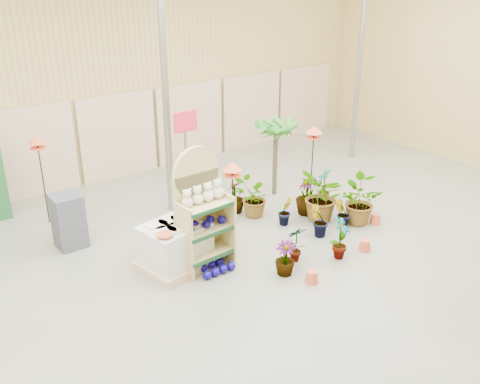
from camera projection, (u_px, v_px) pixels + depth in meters
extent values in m
cube|color=#636556|center=(280.00, 285.00, 8.67)|extent=(15.00, 12.00, 0.10)
cube|color=tan|center=(111.00, 82.00, 12.23)|extent=(15.00, 0.10, 4.50)
cylinder|color=gray|center=(359.00, 72.00, 13.38)|extent=(0.14, 0.14, 4.50)
cylinder|color=gray|center=(166.00, 104.00, 10.35)|extent=(0.14, 0.14, 4.50)
cube|color=tan|center=(33.00, 153.00, 11.53)|extent=(1.90, 0.06, 2.00)
cube|color=tan|center=(118.00, 136.00, 12.63)|extent=(1.90, 0.06, 2.00)
cube|color=tan|center=(190.00, 122.00, 13.73)|extent=(1.90, 0.06, 2.00)
cube|color=tan|center=(252.00, 111.00, 14.83)|extent=(1.90, 0.06, 2.00)
cube|color=tan|center=(305.00, 101.00, 15.93)|extent=(1.90, 0.06, 2.00)
cube|color=tan|center=(197.00, 218.00, 8.94)|extent=(0.88, 0.13, 1.66)
cylinder|color=tan|center=(196.00, 172.00, 8.61)|extent=(0.88, 0.13, 0.88)
cube|color=tan|center=(206.00, 252.00, 8.96)|extent=(0.86, 0.53, 0.04)
cube|color=#0F3819|center=(215.00, 258.00, 8.78)|extent=(0.84, 0.08, 0.06)
cube|color=tan|center=(206.00, 229.00, 8.79)|extent=(0.86, 0.53, 0.04)
cube|color=#0F3819|center=(214.00, 235.00, 8.61)|extent=(0.84, 0.08, 0.06)
cube|color=tan|center=(205.00, 205.00, 8.62)|extent=(0.86, 0.53, 0.04)
cube|color=#0F3819|center=(213.00, 210.00, 8.44)|extent=(0.84, 0.08, 0.06)
cube|color=tan|center=(184.00, 242.00, 8.60)|extent=(0.07, 0.49, 1.27)
cube|color=tan|center=(226.00, 227.00, 9.06)|extent=(0.07, 0.49, 1.27)
sphere|color=beige|center=(187.00, 202.00, 8.46)|extent=(0.18, 0.18, 0.18)
sphere|color=beige|center=(187.00, 194.00, 8.40)|extent=(0.14, 0.14, 0.14)
sphere|color=beige|center=(198.00, 199.00, 8.56)|extent=(0.18, 0.18, 0.18)
sphere|color=beige|center=(197.00, 190.00, 8.50)|extent=(0.14, 0.14, 0.14)
sphere|color=beige|center=(208.00, 196.00, 8.67)|extent=(0.19, 0.19, 0.19)
sphere|color=beige|center=(208.00, 187.00, 8.61)|extent=(0.14, 0.14, 0.14)
sphere|color=beige|center=(218.00, 193.00, 8.77)|extent=(0.20, 0.20, 0.20)
sphere|color=beige|center=(218.00, 183.00, 8.71)|extent=(0.14, 0.14, 0.14)
sphere|color=#0C0668|center=(190.00, 230.00, 8.57)|extent=(0.15, 0.15, 0.15)
sphere|color=#0C0668|center=(194.00, 224.00, 8.74)|extent=(0.15, 0.15, 0.15)
sphere|color=#0C0668|center=(206.00, 224.00, 8.74)|extent=(0.15, 0.15, 0.15)
sphere|color=#0C0668|center=(210.00, 219.00, 8.91)|extent=(0.15, 0.15, 0.15)
sphere|color=#0C0668|center=(222.00, 219.00, 8.91)|extent=(0.15, 0.15, 0.15)
sphere|color=#0C0668|center=(207.00, 275.00, 8.70)|extent=(0.15, 0.15, 0.15)
sphere|color=#0C0668|center=(203.00, 268.00, 8.93)|extent=(0.15, 0.15, 0.15)
sphere|color=#0C0668|center=(215.00, 272.00, 8.79)|extent=(0.15, 0.15, 0.15)
sphere|color=#0C0668|center=(211.00, 265.00, 9.01)|extent=(0.15, 0.15, 0.15)
sphere|color=#0C0668|center=(223.00, 269.00, 8.88)|extent=(0.15, 0.15, 0.15)
sphere|color=#0C0668|center=(219.00, 262.00, 9.10)|extent=(0.15, 0.15, 0.15)
sphere|color=#0C0668|center=(231.00, 266.00, 8.97)|extent=(0.15, 0.15, 0.15)
cube|color=tan|center=(176.00, 263.00, 9.07)|extent=(1.26, 1.10, 0.14)
cube|color=silver|center=(175.00, 243.00, 8.91)|extent=(1.15, 1.00, 0.65)
cylinder|color=beige|center=(165.00, 231.00, 8.54)|extent=(0.37, 0.37, 0.04)
cylinder|color=beige|center=(178.00, 227.00, 8.67)|extent=(0.37, 0.37, 0.04)
cylinder|color=beige|center=(190.00, 223.00, 8.80)|extent=(0.37, 0.37, 0.04)
cylinder|color=beige|center=(157.00, 225.00, 8.75)|extent=(0.37, 0.37, 0.04)
cylinder|color=beige|center=(169.00, 221.00, 8.88)|extent=(0.37, 0.37, 0.04)
cylinder|color=beige|center=(181.00, 218.00, 9.01)|extent=(0.37, 0.37, 0.04)
cube|color=#32343C|center=(70.00, 233.00, 9.68)|extent=(0.50, 0.50, 0.50)
cube|color=#32343C|center=(67.00, 208.00, 9.49)|extent=(0.50, 0.50, 0.50)
cylinder|color=gray|center=(186.00, 166.00, 10.49)|extent=(0.05, 0.05, 2.20)
cube|color=red|center=(186.00, 122.00, 10.11)|extent=(0.50, 0.03, 0.40)
cylinder|color=black|center=(233.00, 211.00, 9.53)|extent=(0.02, 0.02, 1.37)
cylinder|color=#D75331|center=(232.00, 175.00, 9.26)|extent=(0.30, 0.30, 0.02)
cone|color=#D75331|center=(232.00, 166.00, 9.19)|extent=(0.34, 0.34, 0.14)
cylinder|color=black|center=(311.00, 174.00, 10.96)|extent=(0.02, 0.02, 1.56)
cylinder|color=#D75331|center=(314.00, 138.00, 10.66)|extent=(0.30, 0.30, 0.02)
cone|color=#D75331|center=(314.00, 129.00, 10.59)|extent=(0.34, 0.34, 0.14)
cylinder|color=black|center=(44.00, 186.00, 10.37)|extent=(0.02, 0.02, 1.55)
cylinder|color=#D75331|center=(38.00, 148.00, 10.07)|extent=(0.30, 0.30, 0.02)
cone|color=#D75331|center=(37.00, 139.00, 10.00)|extent=(0.34, 0.34, 0.14)
cylinder|color=#453C2C|center=(275.00, 164.00, 11.71)|extent=(0.10, 0.10, 1.44)
imported|color=#29781F|center=(296.00, 243.00, 9.16)|extent=(0.40, 0.32, 0.67)
imported|color=#29781F|center=(319.00, 221.00, 9.99)|extent=(0.42, 0.38, 0.64)
imported|color=#29781F|center=(322.00, 197.00, 10.52)|extent=(1.23, 1.25, 1.05)
imported|color=#29781F|center=(307.00, 195.00, 10.87)|extent=(0.64, 0.64, 0.82)
imported|color=#29781F|center=(324.00, 185.00, 11.49)|extent=(0.46, 0.48, 0.75)
imported|color=#29781F|center=(285.00, 211.00, 10.49)|extent=(0.39, 0.36, 0.57)
imported|color=#29781F|center=(253.00, 198.00, 10.75)|extent=(0.81, 0.73, 0.81)
imported|color=#29781F|center=(285.00, 258.00, 8.77)|extent=(0.46, 0.46, 0.60)
imported|color=#29781F|center=(340.00, 237.00, 9.20)|extent=(0.52, 0.46, 0.82)
imported|color=#29781F|center=(342.00, 214.00, 10.35)|extent=(0.39, 0.36, 0.57)
imported|color=#29781F|center=(357.00, 201.00, 10.48)|extent=(0.81, 0.91, 0.94)
imported|color=#29781F|center=(235.00, 197.00, 10.97)|extent=(0.47, 0.47, 0.69)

